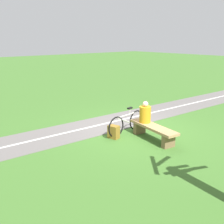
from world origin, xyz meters
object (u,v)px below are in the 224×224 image
(bench, at_px, (153,130))
(person_seated, at_px, (145,114))
(backpack, at_px, (114,132))
(bicycle, at_px, (127,123))

(bench, xyz_separation_m, person_seated, (0.43, -0.07, 0.43))
(backpack, bearing_deg, person_seated, -118.60)
(bench, relative_size, backpack, 4.55)
(bench, height_order, backpack, bench)
(bench, distance_m, backpack, 1.26)
(bench, relative_size, bicycle, 1.10)
(person_seated, bearing_deg, backpack, 70.28)
(person_seated, height_order, bicycle, person_seated)
(bench, distance_m, bicycle, 1.01)
(bench, height_order, person_seated, person_seated)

